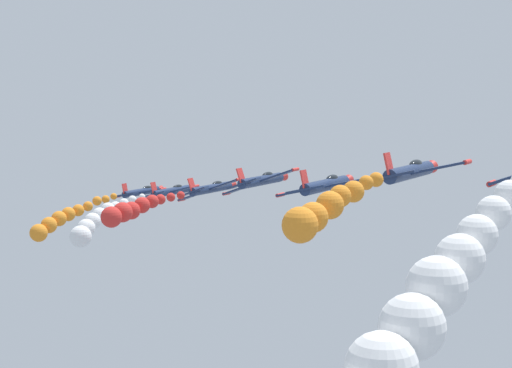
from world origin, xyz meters
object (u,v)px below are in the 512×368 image
at_px(airplane_left_inner, 172,191).
at_px(airplane_left_outer, 262,180).
at_px(airplane_right_inner, 212,188).
at_px(airplane_trailing, 410,171).
at_px(airplane_right_outer, 326,185).
at_px(airplane_lead, 142,192).

bearing_deg(airplane_left_inner, airplane_left_outer, -38.47).
bearing_deg(airplane_right_inner, airplane_trailing, -40.47).
bearing_deg(airplane_left_outer, airplane_right_inner, 141.93).
bearing_deg(airplane_right_outer, airplane_lead, 140.97).
relative_size(airplane_left_inner, airplane_trailing, 1.00).
bearing_deg(airplane_lead, airplane_right_outer, -39.03).
xyz_separation_m(airplane_left_outer, airplane_trailing, (24.30, -21.61, 3.74)).
bearing_deg(airplane_left_outer, airplane_left_inner, 141.53).
bearing_deg(airplane_lead, airplane_trailing, -39.37).
height_order(airplane_lead, airplane_left_inner, airplane_left_inner).
xyz_separation_m(airplane_lead, airplane_trailing, (61.84, -50.74, 9.99)).
distance_m(airplane_left_inner, airplane_right_inner, 17.29).
xyz_separation_m(airplane_lead, airplane_left_outer, (37.54, -29.13, 6.25)).
height_order(airplane_left_inner, airplane_right_outer, airplane_right_outer).
height_order(airplane_right_inner, airplane_trailing, airplane_trailing).
height_order(airplane_lead, airplane_left_outer, airplane_left_outer).
bearing_deg(airplane_left_inner, airplane_right_inner, -38.84).
xyz_separation_m(airplane_right_inner, airplane_right_outer, (25.57, -21.68, 3.76)).
bearing_deg(airplane_right_outer, airplane_trailing, -40.86).
xyz_separation_m(airplane_lead, airplane_left_inner, (11.62, -8.53, 1.57)).
height_order(airplane_left_inner, airplane_right_inner, airplane_right_inner).
xyz_separation_m(airplane_left_inner, airplane_left_outer, (25.92, -20.60, 4.68)).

